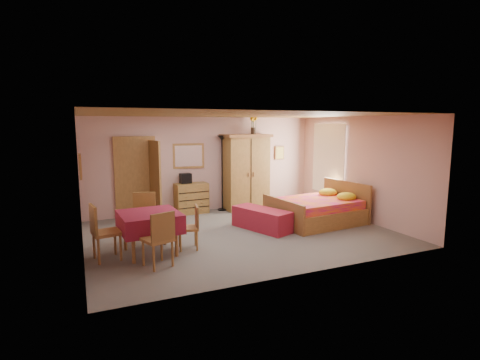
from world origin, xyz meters
name	(u,v)px	position (x,y,z in m)	size (l,w,h in m)	color
floor	(241,233)	(0.00, 0.00, 0.00)	(6.50, 6.50, 0.00)	#615C56
ceiling	(241,115)	(0.00, 0.00, 2.60)	(6.50, 6.50, 0.00)	brown
wall_back	(205,164)	(0.00, 2.50, 1.30)	(6.50, 0.10, 2.60)	tan
wall_front	(305,195)	(0.00, -2.50, 1.30)	(6.50, 0.10, 2.60)	tan
wall_left	(79,185)	(-3.25, 0.00, 1.30)	(0.10, 5.00, 2.60)	tan
wall_right	(359,168)	(3.25, 0.00, 1.30)	(0.10, 5.00, 2.60)	tan
doorway	(136,178)	(-1.90, 2.47, 1.02)	(1.06, 0.12, 2.15)	#9E6B35
window	(329,159)	(3.21, 1.20, 1.45)	(0.08, 1.40, 1.95)	white
picture_left	(80,166)	(-3.22, -0.60, 1.70)	(0.04, 0.32, 0.42)	orange
picture_back	(279,153)	(2.35, 2.47, 1.55)	(0.30, 0.04, 0.40)	#D8BF59
chest_of_drawers	(191,198)	(-0.47, 2.28, 0.41)	(0.87, 0.44, 0.82)	olive
wall_mirror	(188,156)	(-0.47, 2.49, 1.55)	(0.86, 0.05, 0.68)	silver
stereo	(186,178)	(-0.61, 2.33, 0.96)	(0.29, 0.21, 0.27)	black
floor_lamp	(222,173)	(0.43, 2.30, 1.05)	(0.27, 0.27, 2.10)	black
wardrobe	(246,172)	(1.11, 2.18, 1.06)	(1.36, 0.70, 2.13)	olive
sunflower_vase	(253,125)	(1.36, 2.24, 2.39)	(0.21, 0.21, 0.51)	yellow
bed	(316,203)	(2.04, 0.10, 0.48)	(2.07, 1.63, 0.96)	#D31475
bench	(262,219)	(0.55, 0.09, 0.24)	(0.54, 1.45, 0.48)	maroon
dining_table	(150,233)	(-2.09, -0.52, 0.39)	(1.06, 1.06, 0.78)	maroon
chair_south	(157,239)	(-2.09, -1.22, 0.48)	(0.44, 0.44, 0.97)	olive
chair_north	(144,218)	(-2.08, 0.21, 0.50)	(0.46, 0.46, 1.00)	#A77738
chair_west	(106,232)	(-2.86, -0.55, 0.51)	(0.46, 0.46, 1.02)	#9B6334
chair_east	(188,228)	(-1.37, -0.56, 0.42)	(0.39, 0.39, 0.85)	#A97439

